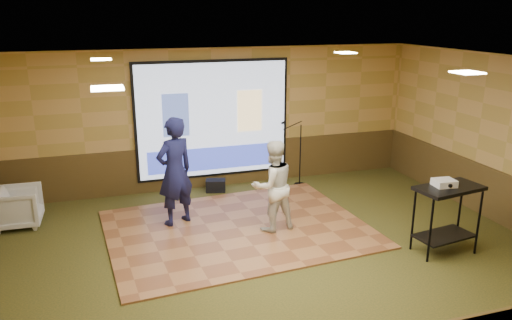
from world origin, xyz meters
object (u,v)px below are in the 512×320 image
object	(u,v)px
player_right	(273,186)
mic_stand	(298,164)
banquet_chair	(18,207)
dance_floor	(238,229)
av_table	(447,205)
projector	(444,183)
projector_screen	(213,121)
player_left	(175,171)
duffel_bag	(216,185)

from	to	relation	value
player_right	mic_stand	xyz separation A→B (m)	(1.33, 2.11, -0.34)
player_right	banquet_chair	distance (m)	4.57
dance_floor	av_table	bearing A→B (deg)	-31.82
projector	projector_screen	bearing A→B (deg)	128.41
projector	player_left	bearing A→B (deg)	153.99
banquet_chair	duffel_bag	size ratio (longest dim) A/B	1.89
player_right	mic_stand	distance (m)	2.52
av_table	duffel_bag	bearing A→B (deg)	126.42
dance_floor	projector	bearing A→B (deg)	-31.79
mic_stand	banquet_chair	distance (m)	5.62
projector_screen	av_table	xyz separation A→B (m)	(2.78, -4.17, -0.67)
dance_floor	banquet_chair	xyz separation A→B (m)	(-3.69, 1.36, 0.34)
projector_screen	duffel_bag	xyz separation A→B (m)	(-0.06, -0.33, -1.35)
dance_floor	av_table	world-z (taller)	av_table
banquet_chair	dance_floor	bearing A→B (deg)	-108.47
projector_screen	banquet_chair	world-z (taller)	projector_screen
dance_floor	player_left	xyz separation A→B (m)	(-0.99, 0.55, 0.99)
mic_stand	duffel_bag	world-z (taller)	mic_stand
projector	mic_stand	bearing A→B (deg)	109.60
player_left	duffel_bag	size ratio (longest dim) A/B	4.73
projector_screen	banquet_chair	xyz separation A→B (m)	(-3.83, -1.00, -1.12)
projector_screen	player_right	size ratio (longest dim) A/B	2.07
projector	duffel_bag	world-z (taller)	projector
av_table	mic_stand	xyz separation A→B (m)	(-1.01, 3.70, -0.31)
player_left	duffel_bag	xyz separation A→B (m)	(1.07, 1.48, -0.88)
dance_floor	projector_screen	bearing A→B (deg)	86.66
projector_screen	dance_floor	world-z (taller)	projector_screen
projector_screen	projector	bearing A→B (deg)	-56.73
dance_floor	mic_stand	size ratio (longest dim) A/B	3.02
player_left	player_right	xyz separation A→B (m)	(1.56, -0.77, -0.17)
duffel_bag	banquet_chair	bearing A→B (deg)	-169.82
player_left	banquet_chair	distance (m)	2.90
av_table	banquet_chair	size ratio (longest dim) A/B	1.42
banquet_chair	av_table	bearing A→B (deg)	-113.88
player_left	mic_stand	world-z (taller)	player_left
av_table	mic_stand	distance (m)	3.84
av_table	dance_floor	bearing A→B (deg)	148.18
player_left	duffel_bag	distance (m)	2.03
player_left	mic_stand	size ratio (longest dim) A/B	1.32
projector_screen	av_table	world-z (taller)	projector_screen
projector_screen	projector	distance (m)	4.95
player_right	av_table	size ratio (longest dim) A/B	1.45
dance_floor	duffel_bag	size ratio (longest dim) A/B	10.79
dance_floor	player_left	size ratio (longest dim) A/B	2.28
player_right	projector	bearing A→B (deg)	137.52
projector_screen	av_table	bearing A→B (deg)	-56.33
av_table	projector	xyz separation A→B (m)	(-0.07, 0.05, 0.36)
av_table	projector_screen	bearing A→B (deg)	123.67
projector	av_table	bearing A→B (deg)	-27.51
projector	duffel_bag	size ratio (longest dim) A/B	0.78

